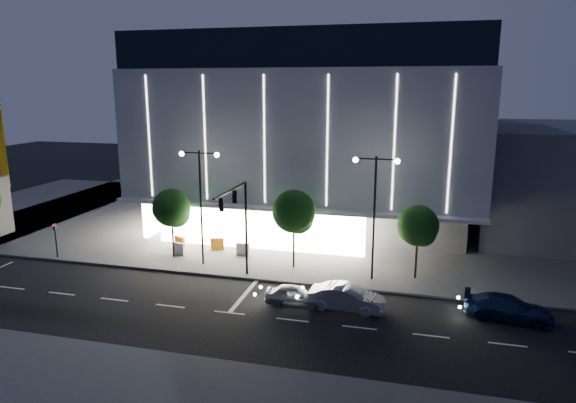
% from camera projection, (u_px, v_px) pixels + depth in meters
% --- Properties ---
extents(ground, '(160.00, 160.00, 0.00)m').
position_uv_depth(ground, '(209.00, 300.00, 33.49)').
color(ground, black).
rests_on(ground, ground).
extents(sidewalk_museum, '(70.00, 40.00, 0.15)m').
position_uv_depth(sidewalk_museum, '(340.00, 215.00, 54.93)').
color(sidewalk_museum, '#474747').
rests_on(sidewalk_museum, ground).
extents(museum, '(30.00, 25.80, 18.00)m').
position_uv_depth(museum, '(320.00, 130.00, 51.79)').
color(museum, '#4C4C51').
rests_on(museum, ground).
extents(annex_building, '(16.00, 20.00, 10.00)m').
position_uv_depth(annex_building, '(561.00, 179.00, 48.76)').
color(annex_building, '#4C4C51').
rests_on(annex_building, ground).
extents(traffic_mast, '(0.33, 5.89, 7.07)m').
position_uv_depth(traffic_mast, '(239.00, 214.00, 35.29)').
color(traffic_mast, black).
rests_on(traffic_mast, ground).
extents(street_lamp_west, '(3.16, 0.36, 9.00)m').
position_uv_depth(street_lamp_west, '(200.00, 191.00, 38.57)').
color(street_lamp_west, black).
rests_on(street_lamp_west, ground).
extents(street_lamp_east, '(3.16, 0.36, 9.00)m').
position_uv_depth(street_lamp_east, '(375.00, 200.00, 35.42)').
color(street_lamp_east, black).
rests_on(street_lamp_east, ground).
extents(ped_signal_far, '(0.22, 0.24, 3.00)m').
position_uv_depth(ped_signal_far, '(56.00, 237.00, 40.96)').
color(ped_signal_far, black).
rests_on(ped_signal_far, ground).
extents(tree_left, '(3.02, 3.02, 5.72)m').
position_uv_depth(tree_left, '(172.00, 210.00, 40.68)').
color(tree_left, black).
rests_on(tree_left, ground).
extents(tree_mid, '(3.25, 3.25, 6.15)m').
position_uv_depth(tree_mid, '(294.00, 214.00, 38.19)').
color(tree_mid, black).
rests_on(tree_mid, ground).
extents(tree_right, '(2.91, 2.91, 5.51)m').
position_uv_depth(tree_right, '(418.00, 228.00, 36.11)').
color(tree_right, black).
rests_on(tree_right, ground).
extents(car_lead, '(3.77, 1.62, 1.27)m').
position_uv_depth(car_lead, '(294.00, 295.00, 32.65)').
color(car_lead, '#9FA0A6').
rests_on(car_lead, ground).
extents(car_second, '(4.83, 2.00, 1.56)m').
position_uv_depth(car_second, '(346.00, 298.00, 31.91)').
color(car_second, silver).
rests_on(car_second, ground).
extents(car_third, '(5.20, 2.59, 1.45)m').
position_uv_depth(car_third, '(508.00, 308.00, 30.57)').
color(car_third, '#13264A').
rests_on(car_third, ground).
extents(barrier_a, '(1.10, 0.69, 1.00)m').
position_uv_depth(barrier_a, '(180.00, 242.00, 43.59)').
color(barrier_a, '#E6580C').
rests_on(barrier_a, sidewalk_museum).
extents(barrier_b, '(1.13, 0.53, 1.00)m').
position_uv_depth(barrier_b, '(179.00, 249.00, 41.91)').
color(barrier_b, '#BEBEBE').
rests_on(barrier_b, sidewalk_museum).
extents(barrier_c, '(1.12, 0.59, 1.00)m').
position_uv_depth(barrier_c, '(217.00, 244.00, 43.16)').
color(barrier_c, orange).
rests_on(barrier_c, sidewalk_museum).
extents(barrier_d, '(1.10, 0.25, 1.00)m').
position_uv_depth(barrier_d, '(243.00, 249.00, 41.77)').
color(barrier_d, beige).
rests_on(barrier_d, sidewalk_museum).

